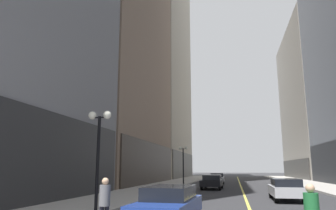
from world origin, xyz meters
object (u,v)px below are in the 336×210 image
car_black (212,181)px  street_lamp_left_far (183,157)px  pedestrian_in_grey_suit (105,201)px  car_blue (169,204)px  street_lamp_left_near (99,138)px  car_silver (286,189)px  car_white (217,178)px

car_black → street_lamp_left_far: bearing=121.2°
pedestrian_in_grey_suit → street_lamp_left_far: size_ratio=0.37×
pedestrian_in_grey_suit → car_blue: bearing=46.1°
pedestrian_in_grey_suit → street_lamp_left_near: street_lamp_left_near is taller
car_silver → car_black: 11.00m
pedestrian_in_grey_suit → street_lamp_left_near: size_ratio=0.37×
car_black → street_lamp_left_near: 18.27m
car_silver → car_black: bearing=117.7°
car_blue → car_black: 19.34m
car_silver → car_black: (-5.12, 9.73, 0.00)m
car_blue → car_white: same height
car_blue → street_lamp_left_near: street_lamp_left_near is taller
car_black → pedestrian_in_grey_suit: bearing=-95.1°
car_black → street_lamp_left_near: size_ratio=0.95×
street_lamp_left_far → car_white: bearing=49.0°
car_blue → car_black: same height
street_lamp_left_near → street_lamp_left_far: 23.79m
car_silver → car_black: size_ratio=1.03×
car_white → street_lamp_left_near: size_ratio=1.02×
car_black → pedestrian_in_grey_suit: (-1.89, -21.08, 0.25)m
car_blue → street_lamp_left_near: bearing=154.9°
pedestrian_in_grey_suit → street_lamp_left_near: (-1.78, 3.36, 2.29)m
car_white → pedestrian_in_grey_suit: 31.37m
car_blue → street_lamp_left_far: bearing=97.8°
car_blue → car_silver: same height
car_silver → street_lamp_left_far: size_ratio=0.97×
car_silver → street_lamp_left_far: bearing=119.1°
car_blue → street_lamp_left_near: 4.59m
car_blue → car_white: bearing=89.7°
car_blue → car_black: size_ratio=1.11×
car_black → car_white: (-0.05, 10.23, 0.00)m
car_white → pedestrian_in_grey_suit: pedestrian_in_grey_suit is taller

